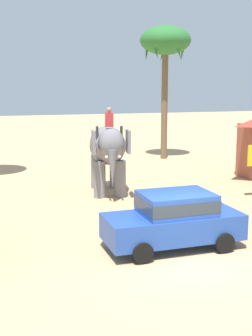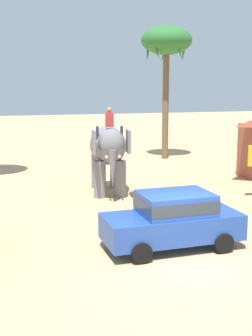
# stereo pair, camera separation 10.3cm
# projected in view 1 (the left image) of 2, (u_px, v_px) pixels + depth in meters

# --- Properties ---
(ground_plane) EXTENTS (120.00, 120.00, 0.00)m
(ground_plane) POSITION_uv_depth(u_px,v_px,m) (189.00, 265.00, 12.50)
(ground_plane) COLOR tan
(car_sedan_foreground) EXTENTS (4.15, 1.98, 1.70)m
(car_sedan_foreground) POSITION_uv_depth(u_px,v_px,m) (174.00, 218.00, 13.63)
(car_sedan_foreground) COLOR #23479E
(car_sedan_foreground) RESTS_ON ground
(elephant_with_mahout) EXTENTS (2.10, 3.99, 3.88)m
(elephant_with_mahout) POSITION_uv_depth(u_px,v_px,m) (108.00, 149.00, 20.23)
(elephant_with_mahout) COLOR slate
(elephant_with_mahout) RESTS_ON ground
(palm_tree_near_hut) EXTENTS (3.20, 3.20, 8.41)m
(palm_tree_near_hut) POSITION_uv_depth(u_px,v_px,m) (165.00, 44.00, 28.74)
(palm_tree_near_hut) COLOR brown
(palm_tree_near_hut) RESTS_ON ground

